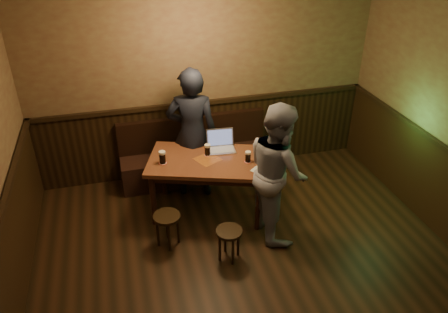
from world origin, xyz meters
TOP-DOWN VIEW (x-y plane):
  - room at (0.00, 0.22)m, footprint 5.04×6.04m
  - bench at (-0.23, 2.75)m, footprint 2.20×0.50m
  - pub_table at (-0.23, 1.89)m, footprint 1.71×1.31m
  - stool_left at (-0.86, 1.34)m, footprint 0.34×0.34m
  - stool_right at (-0.21, 0.92)m, footprint 0.34×0.34m
  - pint_left at (-0.80, 1.94)m, footprint 0.11×0.11m
  - pint_mid at (-0.20, 1.99)m, footprint 0.10×0.10m
  - pint_right at (0.25, 1.69)m, footprint 0.10×0.10m
  - laptop at (0.01, 2.11)m, footprint 0.38×0.32m
  - menu at (0.34, 1.44)m, footprint 0.26×0.27m
  - person_suit at (-0.33, 2.38)m, footprint 0.77×0.60m
  - person_grey at (0.50, 1.28)m, footprint 0.68×0.87m

SIDE VIEW (x-z plane):
  - bench at x=-0.23m, z-range -0.16..0.79m
  - stool_right at x=-0.21m, z-range 0.12..0.54m
  - stool_left at x=-0.86m, z-range 0.13..0.58m
  - pub_table at x=-0.23m, z-range 0.30..1.11m
  - menu at x=0.34m, z-range 0.81..0.81m
  - laptop at x=0.01m, z-range 0.75..1.00m
  - person_grey at x=0.50m, z-range 0.00..1.75m
  - pint_right at x=0.25m, z-range 0.81..0.96m
  - pint_mid at x=-0.20m, z-range 0.81..0.96m
  - pint_left at x=-0.80m, z-range 0.81..0.98m
  - person_suit at x=-0.33m, z-range 0.00..1.88m
  - room at x=0.00m, z-range -0.22..2.62m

